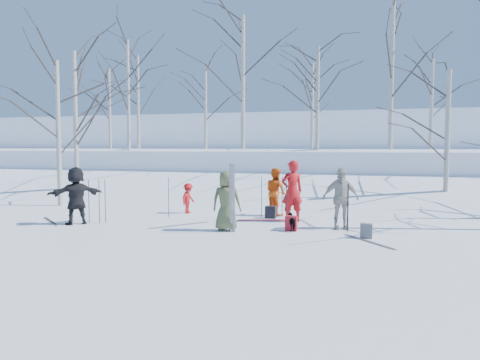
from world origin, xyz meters
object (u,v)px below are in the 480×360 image
(skier_red_north, at_px, (292,191))
(backpack_red, at_px, (291,223))
(skier_redor_behind, at_px, (276,192))
(skier_grey_west, at_px, (76,195))
(backpack_grey, at_px, (366,231))
(backpack_dark, at_px, (271,212))
(skier_red_seated, at_px, (188,198))
(dog, at_px, (292,222))
(skier_olive_center, at_px, (226,201))
(skier_cream_east, at_px, (341,198))

(skier_red_north, distance_m, backpack_red, 1.77)
(skier_redor_behind, height_order, skier_grey_west, skier_grey_west)
(backpack_grey, xyz_separation_m, backpack_dark, (-3.13, 2.53, 0.01))
(skier_red_seated, bearing_deg, skier_redor_behind, -74.99)
(skier_red_north, height_order, skier_redor_behind, skier_red_north)
(dog, bearing_deg, backpack_dark, -95.23)
(skier_redor_behind, bearing_deg, dog, 153.43)
(skier_red_seated, xyz_separation_m, dog, (4.13, -2.24, -0.28))
(skier_olive_center, xyz_separation_m, skier_red_north, (1.45, 2.09, 0.12))
(skier_red_seated, height_order, dog, skier_red_seated)
(skier_olive_center, xyz_separation_m, backpack_grey, (3.78, 0.05, -0.65))
(dog, bearing_deg, skier_red_north, -112.74)
(skier_grey_west, height_order, backpack_dark, skier_grey_west)
(skier_olive_center, relative_size, skier_red_north, 0.88)
(skier_redor_behind, xyz_separation_m, skier_red_seated, (-3.04, -0.44, -0.28))
(skier_red_seated, distance_m, dog, 4.71)
(skier_olive_center, relative_size, backpack_red, 4.01)
(skier_redor_behind, xyz_separation_m, backpack_dark, (-0.01, -0.66, -0.61))
(dog, xyz_separation_m, backpack_red, (-0.02, -0.05, -0.04))
(skier_red_north, distance_m, backpack_grey, 3.19)
(backpack_dark, bearing_deg, dog, -61.35)
(skier_redor_behind, distance_m, skier_red_seated, 3.09)
(skier_olive_center, bearing_deg, backpack_grey, 176.79)
(skier_grey_west, bearing_deg, backpack_red, 138.60)
(skier_grey_west, relative_size, backpack_grey, 4.60)
(backpack_red, distance_m, backpack_grey, 2.10)
(skier_red_seated, distance_m, backpack_dark, 3.06)
(dog, xyz_separation_m, backpack_grey, (2.03, -0.52, -0.06))
(skier_red_north, height_order, skier_grey_west, skier_red_north)
(skier_cream_east, bearing_deg, backpack_red, -171.76)
(skier_cream_east, distance_m, backpack_dark, 2.81)
(skier_red_north, distance_m, skier_red_seated, 3.92)
(skier_red_seated, xyz_separation_m, skier_grey_west, (-2.32, -3.11, 0.34))
(skier_red_north, bearing_deg, dog, 68.97)
(skier_olive_center, bearing_deg, skier_cream_east, -161.80)
(skier_red_north, distance_m, dog, 1.71)
(skier_grey_west, distance_m, backpack_dark, 6.13)
(skier_olive_center, height_order, skier_redor_behind, skier_olive_center)
(dog, distance_m, backpack_grey, 2.10)
(skier_olive_center, relative_size, skier_cream_east, 0.95)
(skier_cream_east, relative_size, dog, 2.97)
(skier_red_seated, bearing_deg, backpack_dark, -87.44)
(skier_olive_center, xyz_separation_m, skier_cream_east, (3.02, 1.23, 0.04))
(skier_olive_center, xyz_separation_m, backpack_dark, (0.66, 2.58, -0.64))
(skier_grey_west, height_order, backpack_red, skier_grey_west)
(backpack_red, bearing_deg, backpack_dark, 117.65)
(skier_red_north, xyz_separation_m, backpack_grey, (2.33, -2.04, -0.77))
(skier_redor_behind, bearing_deg, backpack_dark, 130.46)
(skier_red_north, height_order, backpack_grey, skier_red_north)
(skier_redor_behind, relative_size, skier_cream_east, 0.92)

